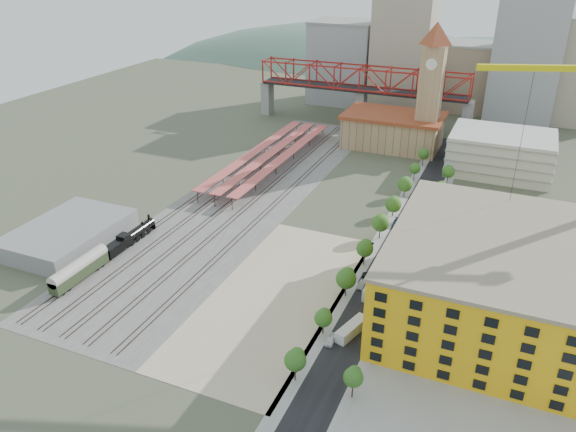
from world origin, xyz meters
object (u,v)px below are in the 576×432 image
at_px(coach, 79,269).
at_px(site_trailer_b, 374,286).
at_px(site_trailer_a, 352,329).
at_px(locomotive, 132,236).
at_px(construction_building, 498,279).
at_px(site_trailer_c, 383,269).
at_px(car_0, 331,340).
at_px(clock_tower, 432,77).
at_px(site_trailer_d, 385,266).

xyz_separation_m(coach, site_trailer_b, (66.00, 22.76, -1.48)).
bearing_deg(site_trailer_a, site_trailer_b, 106.82).
bearing_deg(site_trailer_b, locomotive, -177.43).
distance_m(construction_building, site_trailer_c, 28.19).
bearing_deg(coach, car_0, 1.27).
distance_m(clock_tower, car_0, 125.38).
height_order(site_trailer_b, site_trailer_d, site_trailer_b).
distance_m(clock_tower, site_trailer_d, 95.22).
bearing_deg(site_trailer_d, site_trailer_b, -89.46).
bearing_deg(car_0, site_trailer_c, 84.21).
bearing_deg(site_trailer_d, car_0, -94.95).
bearing_deg(car_0, site_trailer_d, 84.54).
height_order(site_trailer_a, site_trailer_c, site_trailer_c).
relative_size(site_trailer_a, site_trailer_b, 0.87).
height_order(coach, site_trailer_a, coach).
xyz_separation_m(coach, site_trailer_d, (66.00, 32.64, -1.49)).
height_order(clock_tower, coach, clock_tower).
bearing_deg(construction_building, locomotive, -177.72).
relative_size(site_trailer_b, car_0, 2.50).
xyz_separation_m(clock_tower, construction_building, (34.00, -99.99, -19.29)).
relative_size(locomotive, site_trailer_b, 2.00).
xyz_separation_m(site_trailer_a, site_trailer_d, (0.00, 26.92, 0.18)).
height_order(coach, car_0, coach).
distance_m(site_trailer_b, site_trailer_c, 8.12).
bearing_deg(locomotive, site_trailer_a, -12.09).
bearing_deg(site_trailer_a, construction_building, 51.24).
xyz_separation_m(locomotive, coach, (-0.00, -19.85, 0.96)).
relative_size(clock_tower, construction_building, 1.03).
bearing_deg(site_trailer_b, coach, -160.92).
height_order(clock_tower, site_trailer_b, clock_tower).
distance_m(construction_building, car_0, 37.50).
relative_size(site_trailer_a, site_trailer_d, 0.87).
bearing_deg(locomotive, clock_tower, 60.77).
bearing_deg(locomotive, coach, -90.00).
relative_size(clock_tower, car_0, 12.46).
xyz_separation_m(clock_tower, site_trailer_b, (8.00, -100.75, -27.27)).
height_order(construction_building, site_trailer_b, construction_building).
xyz_separation_m(site_trailer_b, site_trailer_d, (0.00, 9.87, -0.01)).
height_order(coach, site_trailer_d, coach).
distance_m(site_trailer_a, site_trailer_c, 25.17).
xyz_separation_m(site_trailer_c, site_trailer_d, (0.00, 1.75, 0.03)).
bearing_deg(locomotive, site_trailer_c, 9.49).
relative_size(coach, site_trailer_b, 1.67).
bearing_deg(site_trailer_b, car_0, -97.95).
bearing_deg(clock_tower, locomotive, -119.23).
bearing_deg(clock_tower, site_trailer_d, -84.97).
relative_size(clock_tower, site_trailer_b, 4.98).
bearing_deg(clock_tower, site_trailer_b, -85.46).
bearing_deg(site_trailer_a, site_trailer_d, 106.82).
xyz_separation_m(construction_building, coach, (-92.00, -23.52, -6.50)).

